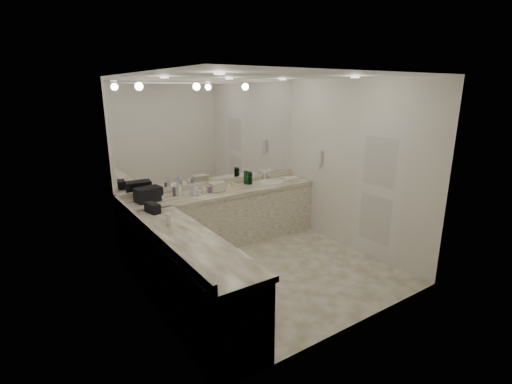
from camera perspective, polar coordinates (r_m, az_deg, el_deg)
floor at (r=5.26m, az=1.74°, el=-12.10°), size 3.20×3.20×0.00m
ceiling at (r=4.66m, az=2.02°, el=17.49°), size 3.20×3.20×0.00m
wall_back at (r=6.05m, az=-6.52°, el=4.58°), size 3.20×0.02×2.60m
wall_left at (r=4.10m, az=-16.56°, el=-1.28°), size 0.02×3.00×2.60m
wall_right at (r=5.86m, az=14.67°, el=3.82°), size 0.02×3.00×2.60m
vanity_back_base at (r=6.02m, az=-4.93°, el=-4.11°), size 3.20×0.60×0.84m
vanity_back_top at (r=5.88m, az=-4.98°, el=-0.00°), size 3.20×0.64×0.06m
vanity_left_base at (r=4.27m, az=-10.42°, el=-13.01°), size 0.60×2.40×0.84m
vanity_left_top at (r=4.08m, az=-10.60°, el=-7.41°), size 0.64×2.42×0.06m
backsplash_back at (r=6.11m, az=-6.33°, el=1.33°), size 3.20×0.04×0.10m
backsplash_left at (r=4.22m, az=-15.94°, el=-5.79°), size 0.04×3.00×0.10m
mirror_back at (r=5.97m, az=-6.61°, el=9.05°), size 3.12×0.01×1.55m
mirror_left at (r=4.00m, az=-16.92°, el=5.28°), size 0.01×2.92×1.55m
sink at (r=6.38m, az=2.43°, el=1.52°), size 0.44×0.44×0.03m
faucet at (r=6.53m, az=1.34°, el=2.53°), size 0.24×0.16×0.14m
wall_phone at (r=6.29m, az=9.66°, el=5.36°), size 0.06×0.10×0.24m
door at (r=5.60m, az=18.22°, el=0.37°), size 0.02×0.82×2.10m
black_toiletry_bag at (r=5.47m, az=-16.23°, el=-0.34°), size 0.38×0.27×0.20m
black_bag_spill at (r=4.96m, az=-15.65°, el=-2.34°), size 0.15×0.26×0.13m
cream_cosmetic_case at (r=5.79m, az=-5.96°, el=0.74°), size 0.25×0.17×0.14m
hand_towel at (r=6.54m, az=5.49°, el=2.05°), size 0.28×0.20×0.04m
lotion_left at (r=4.47m, az=-13.35°, el=-4.10°), size 0.06×0.06×0.14m
soap_bottle_a at (r=5.62m, az=-11.76°, el=0.42°), size 0.08×0.08×0.21m
soap_bottle_b at (r=5.64m, az=-9.51°, el=0.55°), size 0.12×0.12×0.21m
soap_bottle_c at (r=5.93m, az=-5.05°, el=1.17°), size 0.14×0.14×0.15m
green_bottle_0 at (r=6.19m, az=-1.11°, el=2.17°), size 0.07×0.07×0.22m
green_bottle_1 at (r=6.23m, az=-1.61°, el=2.26°), size 0.07×0.07×0.22m
green_bottle_2 at (r=6.21m, az=-0.85°, el=2.13°), size 0.06×0.06×0.20m
amenity_bottle_0 at (r=5.72m, az=-8.05°, el=0.30°), size 0.06×0.06×0.10m
amenity_bottle_1 at (r=5.55m, az=-15.34°, el=-0.60°), size 0.04×0.04×0.10m
amenity_bottle_2 at (r=5.65m, az=-12.49°, el=0.03°), size 0.05×0.05×0.13m
amenity_bottle_3 at (r=5.64m, az=-8.80°, el=-0.12°), size 0.06×0.06×0.07m
amenity_bottle_4 at (r=5.73m, az=-7.24°, el=0.33°), size 0.05×0.05×0.10m
amenity_bottle_5 at (r=6.08m, az=-3.66°, el=1.20°), size 0.05×0.05×0.08m
amenity_bottle_6 at (r=5.48m, az=-14.27°, el=-0.86°), size 0.06×0.06×0.08m
amenity_bottle_7 at (r=5.82m, az=-5.83°, el=0.79°), size 0.07×0.07×0.13m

